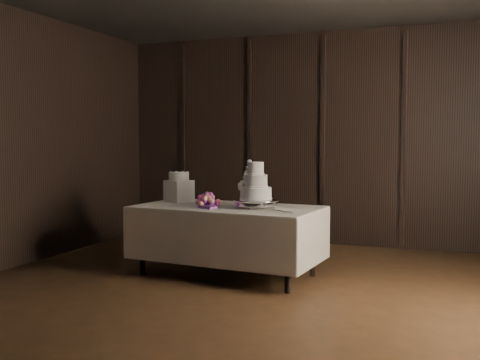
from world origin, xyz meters
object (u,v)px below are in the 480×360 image
Objects in this scene: cake_stand at (256,204)px; box_pedestal at (179,191)px; bouquet at (208,201)px; display_table at (227,238)px; small_cake at (179,176)px; wedding_cake at (253,185)px.

box_pedestal reaches higher than cake_stand.
bouquet is at bearing -34.11° from box_pedestal.
small_cake reaches higher than display_table.
bouquet reaches higher than cake_stand.
cake_stand is at bearing -13.79° from box_pedestal.
display_table is 0.97m from small_cake.
box_pedestal is at bearing 166.21° from cake_stand.
small_cake is (0.00, 0.00, 0.17)m from box_pedestal.
wedding_cake reaches higher than cake_stand.
wedding_cake is at bearing -15.05° from box_pedestal.
display_table is 0.87m from box_pedestal.
bouquet is at bearing -137.26° from display_table.
bouquet is at bearing -168.53° from cake_stand.
small_cake is at bearing 166.21° from cake_stand.
cake_stand is 0.20m from wedding_cake.
box_pedestal is 0.17m from small_cake.
wedding_cake reaches higher than display_table.
box_pedestal is 1.11× the size of small_cake.
display_table is at bearing -176.24° from wedding_cake.
wedding_cake is 1.05m from small_cake.
display_table is 8.83× the size of small_cake.
wedding_cake is at bearing -150.26° from cake_stand.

